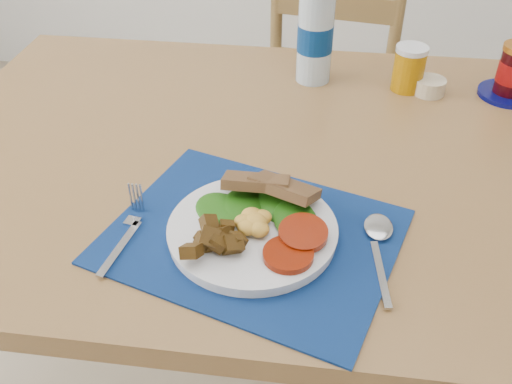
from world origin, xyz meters
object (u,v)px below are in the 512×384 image
at_px(chair_far, 334,86).
at_px(breakfast_plate, 249,228).
at_px(juice_glass, 409,70).
at_px(water_bottle, 316,30).

xyz_separation_m(chair_far, breakfast_plate, (-0.12, -0.95, 0.25)).
height_order(chair_far, breakfast_plate, chair_far).
distance_m(chair_far, breakfast_plate, 0.99).
xyz_separation_m(breakfast_plate, juice_glass, (0.26, 0.51, 0.02)).
bearing_deg(breakfast_plate, chair_far, 91.14).
bearing_deg(chair_far, water_bottle, 91.51).
relative_size(chair_far, water_bottle, 3.97).
bearing_deg(water_bottle, juice_glass, -5.58).
bearing_deg(juice_glass, water_bottle, 174.42).
relative_size(chair_far, breakfast_plate, 4.12).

